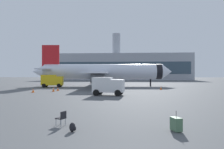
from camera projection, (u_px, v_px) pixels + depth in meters
name	position (u px, v px, depth m)	size (l,w,h in m)	color
airplane_at_gate	(102.00, 72.00, 52.98)	(35.74, 32.22, 10.50)	silver
service_truck	(52.00, 80.00, 48.49)	(5.06, 3.09, 2.90)	yellow
cargo_van	(108.00, 85.00, 29.87)	(4.64, 2.86, 2.60)	white
safety_cone_near	(53.00, 89.00, 36.53)	(0.44, 0.44, 0.82)	#F2590C
safety_cone_mid	(161.00, 88.00, 40.99)	(0.44, 0.44, 0.80)	#F2590C
safety_cone_far	(58.00, 89.00, 38.33)	(0.44, 0.44, 0.70)	#F2590C
safety_cone_outer	(33.00, 90.00, 34.64)	(0.44, 0.44, 0.70)	#F2590C
rolling_suitcase	(176.00, 124.00, 11.07)	(0.58, 0.73, 1.10)	#476B4C
traveller_backpack	(73.00, 127.00, 11.03)	(0.36, 0.40, 0.48)	black
gate_chair	(62.00, 117.00, 12.30)	(0.63, 0.63, 0.86)	black
terminal_building	(123.00, 67.00, 117.89)	(73.57, 19.86, 26.13)	#9EA3AD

